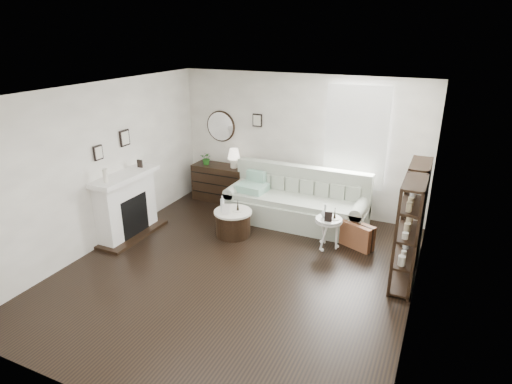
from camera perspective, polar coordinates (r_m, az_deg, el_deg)
The scene contains 18 objects.
room at distance 8.20m, azimuth 10.65°, elevation 7.36°, with size 5.50×5.50×5.50m.
fireplace at distance 7.85m, azimuth -16.79°, elevation -1.93°, with size 0.50×1.40×1.84m.
shelf_unit_far at distance 7.13m, azimuth 20.37°, elevation -2.44°, with size 0.30×0.80×1.60m.
shelf_unit_near at distance 6.31m, azimuth 19.60°, elevation -5.42°, with size 0.30×0.80×1.60m.
sofa at distance 8.16m, azimuth 5.42°, elevation -1.71°, with size 2.66×0.92×1.03m.
quilt at distance 8.25m, azimuth -0.54°, elevation 0.59°, with size 0.55×0.45×0.14m, color #258A6D.
suitcase at distance 7.45m, azimuth 13.10°, elevation -5.57°, with size 0.65×0.22×0.43m, color brown.
dresser at distance 9.19m, azimuth -4.76°, elevation 1.24°, with size 1.16×0.50×0.77m.
table_lamp at distance 8.85m, azimuth -2.96°, elevation 4.52°, with size 0.25×0.25×0.40m, color white, non-canonical shape.
potted_plant at distance 9.13m, azimuth -6.60°, elevation 4.49°, with size 0.25×0.21×0.27m, color #22611B.
drum_table at distance 7.65m, azimuth -3.06°, elevation -4.12°, with size 0.67×0.67×0.47m.
pedestal_table at distance 7.19m, azimuth 9.66°, elevation -3.83°, with size 0.45×0.45×0.54m.
eiffel_drum at distance 7.52m, azimuth -2.44°, elevation -1.86°, with size 0.11×0.11×0.19m, color black, non-canonical shape.
bottle_drum at distance 7.51m, azimuth -4.52°, elevation -1.53°, with size 0.07×0.07×0.29m, color silver.
card_frame_drum at distance 7.40m, azimuth -4.03°, elevation -2.30°, with size 0.14×0.01×0.18m, color white.
eiffel_ped at distance 7.15m, azimuth 10.46°, elevation -2.89°, with size 0.10×0.10×0.17m, color black, non-canonical shape.
flask_ped at distance 7.16m, azimuth 9.18°, elevation -2.47°, with size 0.13×0.13×0.24m, color silver, non-canonical shape.
card_frame_ped at distance 7.03m, azimuth 9.62°, elevation -3.28°, with size 0.12×0.01×0.16m, color black.
Camera 1 is at (2.62, -5.05, 3.47)m, focal length 30.00 mm.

